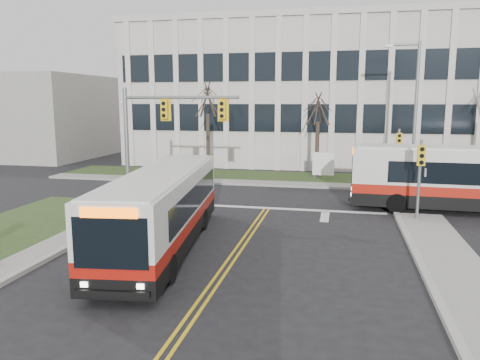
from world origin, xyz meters
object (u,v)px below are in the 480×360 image
at_px(streetlight, 413,106).
at_px(bus_cross, 476,181).
at_px(bus_main, 163,211).
at_px(directory_sign, 323,164).

height_order(streetlight, bus_cross, streetlight).
distance_m(streetlight, bus_main, 19.26).
xyz_separation_m(streetlight, bus_main, (-10.86, -15.45, -3.75)).
distance_m(directory_sign, bus_main, 17.58).
bearing_deg(bus_cross, streetlight, -159.15).
height_order(directory_sign, bus_main, bus_main).
distance_m(directory_sign, bus_cross, 11.18).
xyz_separation_m(directory_sign, bus_main, (-5.33, -16.75, 0.27)).
relative_size(bus_main, bus_cross, 0.90).
xyz_separation_m(directory_sign, bus_cross, (7.80, -8.00, 0.43)).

